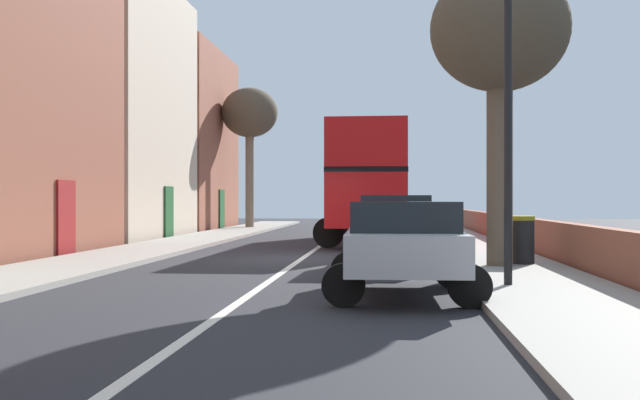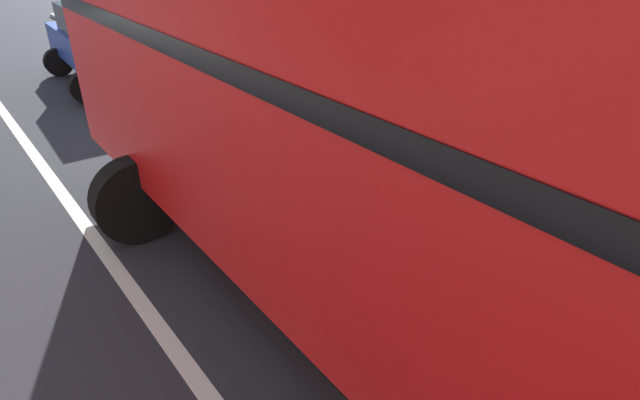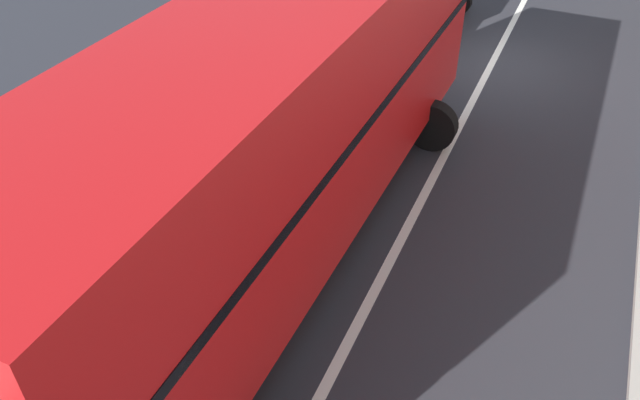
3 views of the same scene
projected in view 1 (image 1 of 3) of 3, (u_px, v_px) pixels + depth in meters
The scene contains 13 objects.
ground_plane at pixel (302, 259), 19.73m from camera, with size 84.00×84.00×0.00m, color #28282D.
road_centre_line at pixel (302, 259), 19.73m from camera, with size 0.16×54.00×0.01m, color silver.
sidewalk_left at pixel (122, 255), 20.17m from camera, with size 2.60×60.00×0.12m, color #9E998E.
sidewalk_right at pixel (490, 258), 19.29m from camera, with size 2.60×60.00×0.12m, color #9E998E.
boundary_wall_right at pixel (551, 241), 19.15m from camera, with size 0.36×54.00×1.03m, color brown.
double_decker_bus at pixel (372, 179), 27.76m from camera, with size 3.68×11.27×4.06m.
parked_car_silver_right_0 at pixel (403, 242), 12.01m from camera, with size 2.52×4.04×1.54m.
parked_car_blue_right_2 at pixel (392, 211), 38.42m from camera, with size 2.61×4.29×1.72m.
parked_car_black_right_3 at pixel (397, 226), 17.88m from camera, with size 2.51×4.41×1.67m.
street_tree_left_0 at pixel (250, 115), 39.57m from camera, with size 2.98×2.98×7.39m.
street_tree_right_3 at pixel (500, 36), 16.42m from camera, with size 3.05×3.05×6.59m.
lamppost_right at pixel (508, 68), 12.67m from camera, with size 0.32×0.32×6.31m.
litter_bin_right at pixel (523, 240), 16.83m from camera, with size 0.55×0.55×1.08m.
Camera 1 is at (2.25, -19.60, 1.57)m, focal length 41.90 mm.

